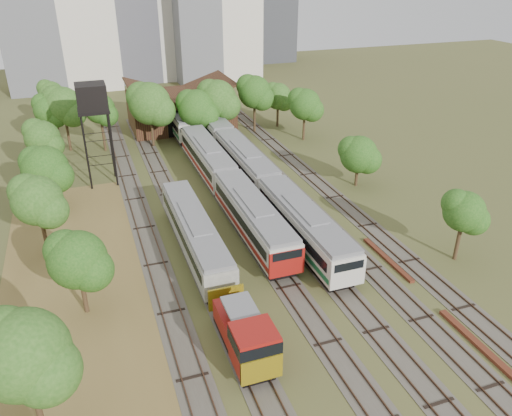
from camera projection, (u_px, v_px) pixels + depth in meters
name	position (u px, v px, depth m)	size (l,w,h in m)	color
ground	(376.00, 367.00, 33.94)	(240.00, 240.00, 0.00)	#475123
dry_grass_patch	(94.00, 351.00, 35.26)	(14.00, 60.00, 0.04)	brown
tracks	(248.00, 211.00, 54.77)	(24.60, 80.00, 0.19)	#4C473D
railcar_red_set	(228.00, 185.00, 56.11)	(3.18, 34.58, 3.94)	black
railcar_green_set	(245.00, 163.00, 62.02)	(3.18, 52.08, 3.94)	black
railcar_rear	(178.00, 119.00, 79.09)	(3.06, 16.08, 3.79)	black
shunter_locomotive	(246.00, 337.00, 33.95)	(2.85, 8.10, 3.73)	black
old_grey_coach	(195.00, 233.00, 46.44)	(2.90, 18.00, 3.59)	black
water_tower	(92.00, 100.00, 57.23)	(3.53, 3.53, 12.19)	black
rail_pile_near	(479.00, 345.00, 35.61)	(0.54, 8.11, 0.27)	brown
rail_pile_far	(387.00, 259.00, 45.82)	(0.48, 7.69, 0.25)	brown
maintenance_shed	(181.00, 109.00, 81.15)	(16.45, 11.55, 7.58)	#321612
tree_band_left	(46.00, 202.00, 44.34)	(7.71, 76.79, 8.39)	#382616
tree_band_far	(180.00, 102.00, 72.87)	(37.21, 9.07, 9.38)	#382616
tree_band_right	(347.00, 138.00, 62.26)	(5.70, 39.90, 7.81)	#382616
tower_far_right	(268.00, 5.00, 130.49)	(12.00, 12.00, 28.00)	#383A3F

